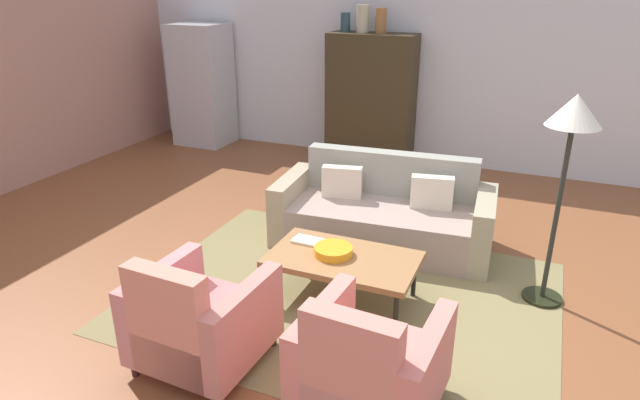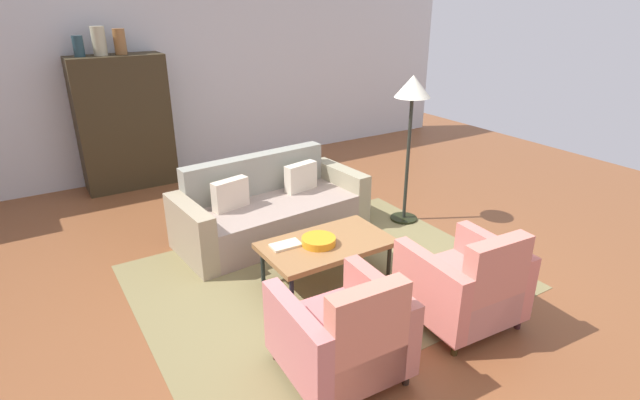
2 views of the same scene
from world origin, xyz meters
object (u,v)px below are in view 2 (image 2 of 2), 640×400
(coffee_table, at_px, (326,245))
(vase_round, at_px, (99,41))
(cabinet, at_px, (124,123))
(armchair_left, at_px, (345,337))
(couch, at_px, (269,210))
(vase_small, at_px, (120,42))
(armchair_right, at_px, (467,287))
(floor_lamp, at_px, (412,100))
(book_stack, at_px, (286,245))
(fruit_bowl, at_px, (319,241))
(vase_tall, at_px, (78,46))

(coffee_table, xyz_separation_m, vase_round, (-1.11, 3.62, 1.61))
(coffee_table, bearing_deg, cabinet, 104.87)
(cabinet, bearing_deg, armchair_left, -85.71)
(couch, bearing_deg, vase_small, -75.01)
(armchair_left, distance_m, vase_round, 5.08)
(armchair_right, bearing_deg, cabinet, 111.70)
(vase_small, distance_m, floor_lamp, 3.85)
(coffee_table, xyz_separation_m, floor_lamp, (1.54, 0.65, 1.08))
(book_stack, bearing_deg, vase_small, 98.18)
(vase_small, bearing_deg, vase_round, 180.00)
(armchair_left, xyz_separation_m, book_stack, (0.24, 1.29, 0.07))
(couch, distance_m, book_stack, 1.12)
(vase_round, relative_size, floor_lamp, 0.21)
(coffee_table, height_order, book_stack, book_stack)
(couch, bearing_deg, coffee_table, 85.94)
(book_stack, bearing_deg, vase_round, 102.15)
(fruit_bowl, xyz_separation_m, cabinet, (-0.88, 3.63, 0.46))
(armchair_right, bearing_deg, vase_round, 113.33)
(coffee_table, relative_size, armchair_right, 1.36)
(armchair_right, distance_m, vase_small, 5.26)
(vase_small, relative_size, floor_lamp, 0.19)
(vase_tall, xyz_separation_m, floor_lamp, (2.90, -2.97, -0.48))
(vase_round, relative_size, vase_small, 1.11)
(armchair_left, relative_size, vase_small, 2.73)
(armchair_left, bearing_deg, floor_lamp, 42.92)
(vase_round, distance_m, vase_small, 0.25)
(armchair_right, bearing_deg, vase_small, 110.63)
(cabinet, bearing_deg, vase_tall, -179.32)
(armchair_left, height_order, vase_round, vase_round)
(armchair_left, bearing_deg, armchair_right, 2.53)
(coffee_table, distance_m, vase_tall, 4.17)
(floor_lamp, bearing_deg, coffee_table, -156.95)
(armchair_right, xyz_separation_m, vase_tall, (-1.96, 4.79, 1.58))
(book_stack, height_order, vase_round, vase_round)
(armchair_left, height_order, fruit_bowl, armchair_left)
(vase_tall, bearing_deg, vase_round, 0.00)
(book_stack, relative_size, vase_small, 0.88)
(coffee_table, bearing_deg, vase_tall, 110.62)
(cabinet, distance_m, vase_small, 1.07)
(armchair_left, relative_size, vase_tall, 3.46)
(coffee_table, distance_m, armchair_left, 1.31)
(armchair_right, bearing_deg, floor_lamp, 66.37)
(couch, xyz_separation_m, vase_tall, (-1.36, 2.43, 1.64))
(vase_round, bearing_deg, cabinet, 1.81)
(coffee_table, distance_m, cabinet, 3.79)
(book_stack, distance_m, vase_round, 3.90)
(armchair_left, height_order, vase_small, vase_small)
(vase_small, bearing_deg, cabinet, 177.29)
(floor_lamp, bearing_deg, vase_small, 128.95)
(vase_small, bearing_deg, armchair_left, -86.90)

